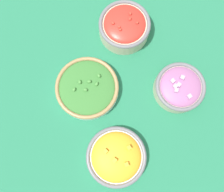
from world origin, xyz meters
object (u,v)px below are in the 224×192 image
Objects in this scene: bowl_cherry_tomatoes at (124,27)px; bowl_squash at (116,157)px; bowl_broccoli at (87,88)px; bowl_red_onion at (179,88)px.

bowl_squash is (0.33, 0.21, -0.01)m from bowl_cherry_tomatoes.
bowl_squash reaches higher than bowl_broccoli.
bowl_broccoli is 1.28× the size of bowl_red_onion.
bowl_cherry_tomatoes reaches higher than bowl_broccoli.
bowl_squash is 0.28m from bowl_red_onion.
bowl_cherry_tomatoes reaches higher than bowl_red_onion.
bowl_red_onion is (-0.27, 0.03, 0.01)m from bowl_squash.
bowl_red_onion is at bearing 76.34° from bowl_cherry_tomatoes.
bowl_broccoli is 0.22m from bowl_squash.
bowl_broccoli is 1.11× the size of bowl_squash.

